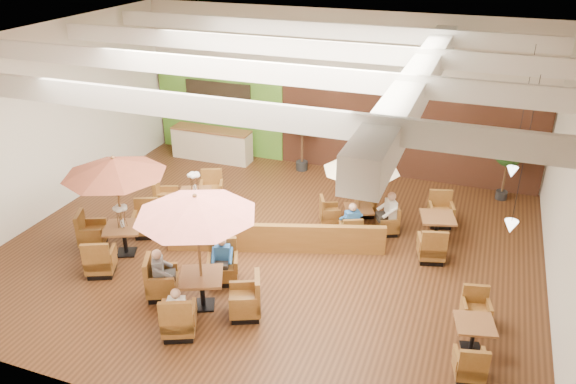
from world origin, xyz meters
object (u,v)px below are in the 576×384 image
at_px(service_counter, 212,144).
at_px(diner_2, 161,269).
at_px(diner_1, 222,255).
at_px(table_4, 473,337).
at_px(table_3, 188,201).
at_px(topiary_1, 372,132).
at_px(table_0, 114,185).
at_px(table_5, 436,230).
at_px(topiary_0, 302,123).
at_px(table_1, 198,233).
at_px(diner_0, 177,306).
at_px(booth_divider, 276,238).
at_px(table_2, 361,178).
at_px(topiary_2, 509,155).
at_px(diner_4, 389,209).
at_px(diner_3, 351,219).

relative_size(service_counter, diner_2, 3.61).
distance_m(service_counter, diner_1, 8.00).
bearing_deg(table_4, service_counter, 129.60).
bearing_deg(diner_2, table_3, 171.34).
bearing_deg(table_3, topiary_1, 21.17).
xyz_separation_m(table_0, table_5, (7.76, 3.48, -1.62)).
xyz_separation_m(table_0, topiary_0, (2.66, 6.93, -0.25)).
height_order(table_0, topiary_0, table_0).
xyz_separation_m(service_counter, table_0, (0.79, -6.73, 1.42)).
bearing_deg(diner_1, topiary_1, -124.09).
bearing_deg(topiary_0, table_5, -34.11).
xyz_separation_m(table_1, diner_2, (-1.06, -0.00, -1.18)).
bearing_deg(topiary_1, diner_0, -102.26).
height_order(service_counter, booth_divider, service_counter).
distance_m(table_2, diner_0, 6.41).
bearing_deg(table_0, service_counter, 72.43).
bearing_deg(diner_1, table_1, 71.64).
height_order(table_0, topiary_2, table_0).
bearing_deg(table_2, table_0, -173.01).
height_order(service_counter, table_0, table_0).
distance_m(diner_2, diner_4, 6.49).
distance_m(table_3, topiary_0, 5.05).
bearing_deg(diner_3, topiary_0, 89.46).
relative_size(table_5, topiary_2, 1.40).
bearing_deg(booth_divider, table_2, 30.05).
distance_m(table_1, diner_2, 1.59).
distance_m(table_1, diner_4, 5.94).
xyz_separation_m(topiary_0, diner_1, (0.43, -7.19, -1.01)).
bearing_deg(diner_0, service_counter, 93.08).
height_order(booth_divider, diner_1, diner_1).
xyz_separation_m(table_0, topiary_2, (9.42, 6.93, -0.50)).
relative_size(topiary_2, diner_1, 2.67).
bearing_deg(table_4, topiary_1, 103.78).
bearing_deg(table_1, table_3, 99.27).
distance_m(service_counter, table_0, 6.92).
distance_m(table_4, topiary_0, 10.02).
height_order(table_1, diner_2, table_1).
relative_size(diner_1, diner_2, 0.91).
distance_m(booth_divider, topiary_1, 5.76).
relative_size(diner_2, diner_4, 0.98).
bearing_deg(diner_0, table_4, -4.06).
relative_size(table_0, diner_3, 3.76).
bearing_deg(diner_1, diner_2, 26.64).
xyz_separation_m(table_4, diner_0, (-5.91, -1.69, 0.41)).
relative_size(topiary_2, diner_3, 2.57).
xyz_separation_m(table_0, table_4, (9.01, -0.70, -1.67)).
xyz_separation_m(booth_divider, table_0, (-3.80, -1.48, 1.60)).
distance_m(topiary_1, topiary_2, 4.31).
bearing_deg(topiary_1, table_0, -126.46).
height_order(service_counter, diner_3, diner_3).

